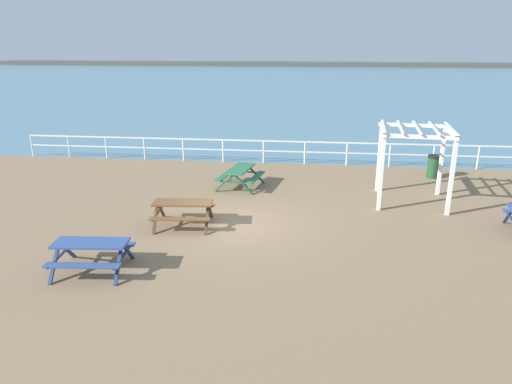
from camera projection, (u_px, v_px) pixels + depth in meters
name	position (u px, v px, depth m)	size (l,w,h in m)	color
ground_plane	(239.00, 227.00, 14.81)	(30.00, 24.00, 0.20)	#846B4C
sea_band	(297.00, 82.00, 64.64)	(142.00, 90.00, 0.01)	teal
distant_shoreline	(303.00, 66.00, 105.28)	(142.00, 6.00, 1.80)	#4C4C47
seaward_railing	(264.00, 147.00, 21.87)	(23.07, 0.07, 1.08)	white
picnic_table_near_left	(183.00, 208.00, 14.47)	(1.93, 1.68, 0.80)	brown
picnic_table_near_right	(240.00, 173.00, 18.27)	(1.80, 2.03, 0.80)	#286B47
picnic_table_far_left	(91.00, 249.00, 11.59)	(1.92, 1.67, 0.80)	#334C84
lattice_pergola	(415.00, 147.00, 16.16)	(2.66, 2.77, 2.70)	white
litter_bin	(434.00, 166.00, 19.61)	(0.55, 0.55, 0.95)	#1E4723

